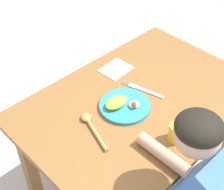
# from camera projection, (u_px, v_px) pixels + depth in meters

# --- Properties ---
(ground_plane) EXTENTS (8.00, 8.00, 0.00)m
(ground_plane) POSITION_uv_depth(u_px,v_px,m) (133.00, 187.00, 1.92)
(ground_plane) COLOR beige
(dining_table) EXTENTS (1.04, 0.72, 0.69)m
(dining_table) POSITION_uv_depth(u_px,v_px,m) (139.00, 117.00, 1.53)
(dining_table) COLOR #8F5E30
(dining_table) RESTS_ON ground_plane
(plate) EXTENTS (0.22, 0.22, 0.05)m
(plate) POSITION_uv_depth(u_px,v_px,m) (123.00, 105.00, 1.41)
(plate) COLOR teal
(plate) RESTS_ON dining_table
(fork) EXTENTS (0.07, 0.21, 0.01)m
(fork) POSITION_uv_depth(u_px,v_px,m) (144.00, 90.00, 1.50)
(fork) COLOR silver
(fork) RESTS_ON dining_table
(spoon) EXTENTS (0.09, 0.21, 0.02)m
(spoon) POSITION_uv_depth(u_px,v_px,m) (91.00, 126.00, 1.33)
(spoon) COLOR tan
(spoon) RESTS_ON dining_table
(drinking_cup) EXTENTS (0.06, 0.06, 0.08)m
(drinking_cup) POSITION_uv_depth(u_px,v_px,m) (176.00, 132.00, 1.27)
(drinking_cup) COLOR gold
(drinking_cup) RESTS_ON dining_table
(napkin) EXTENTS (0.15, 0.12, 0.00)m
(napkin) POSITION_uv_depth(u_px,v_px,m) (116.00, 69.00, 1.62)
(napkin) COLOR white
(napkin) RESTS_ON dining_table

